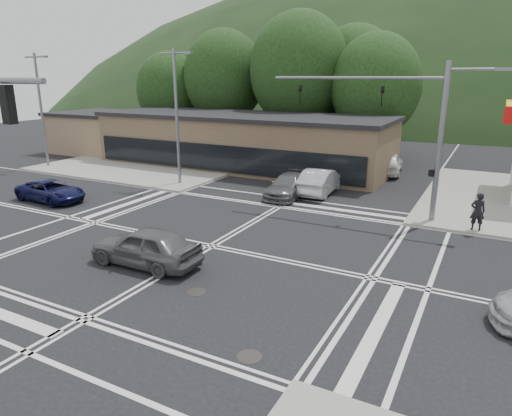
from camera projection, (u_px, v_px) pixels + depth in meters
The scene contains 19 objects.
ground at pixel (211, 246), 20.34m from camera, with size 120.00×120.00×0.00m, color black.
sidewalk_nw at pixel (162, 162), 39.78m from camera, with size 16.00×16.00×0.15m, color gray.
commercial_row at pixel (242, 142), 37.79m from camera, with size 24.00×8.00×4.00m, color brown.
commercial_nw at pixel (102, 133), 45.03m from camera, with size 8.00×7.00×3.60m, color #846B4F.
hill_north at pixel (445, 111), 96.71m from camera, with size 252.00×126.00×140.00m, color black.
tree_n_a at pixel (224, 77), 44.98m from camera, with size 8.00×8.00×11.75m.
tree_n_b at pixel (299, 70), 41.21m from camera, with size 9.00×9.00×12.98m.
tree_n_c at pixel (376, 86), 38.43m from camera, with size 7.60×7.60×10.87m.
tree_n_d at pixel (170, 90), 47.19m from camera, with size 6.80×6.80×9.76m.
tree_n_e at pixel (355, 77), 42.99m from camera, with size 8.40×8.40×11.98m.
streetlight_nw at pixel (177, 111), 30.35m from camera, with size 2.50×0.25×9.00m.
streetlight_w at pixel (41, 105), 36.40m from camera, with size 2.50×0.25×9.00m.
signal_mast_ne at pixel (415, 122), 22.76m from camera, with size 11.65×0.30×8.00m.
car_blue_west at pixel (51, 191), 27.47m from camera, with size 2.10×4.55×1.26m, color #0D0F39.
car_grey_center at pixel (146, 246), 18.14m from camera, with size 1.87×4.64×1.58m, color #555659.
car_queue_a at pixel (320, 181), 29.20m from camera, with size 1.72×4.94×1.63m, color #B0B3B7.
car_queue_b at pixel (388, 163), 35.01m from camera, with size 2.02×5.02×1.71m, color white.
car_northbound at pixel (289, 186), 28.51m from camera, with size 1.94×4.77×1.38m, color #555759.
pedestrian at pixel (478, 211), 21.78m from camera, with size 0.67×0.44×1.85m, color black.
Camera 1 is at (10.67, -15.90, 7.34)m, focal length 32.00 mm.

